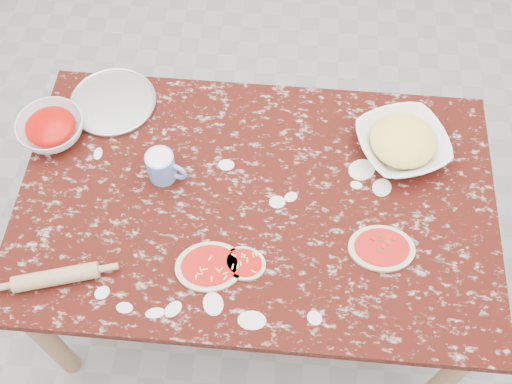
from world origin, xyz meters
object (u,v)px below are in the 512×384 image
object	(u,v)px
pizza_tray	(113,102)
cheese_bowl	(402,144)
worktable	(256,211)
sauce_bowl	(51,129)
flour_mug	(162,166)
rolling_pin	(56,277)

from	to	relation	value
pizza_tray	cheese_bowl	xyz separation A→B (m)	(1.04, -0.12, 0.03)
worktable	sauce_bowl	world-z (taller)	sauce_bowl
pizza_tray	sauce_bowl	bearing A→B (deg)	-138.66
flour_mug	sauce_bowl	bearing A→B (deg)	162.21
pizza_tray	flour_mug	world-z (taller)	flour_mug
pizza_tray	rolling_pin	size ratio (longest dim) A/B	1.19
pizza_tray	cheese_bowl	distance (m)	1.05
worktable	pizza_tray	size ratio (longest dim) A/B	5.17
sauce_bowl	cheese_bowl	size ratio (longest dim) A/B	0.77
worktable	flour_mug	size ratio (longest dim) A/B	11.33
pizza_tray	cheese_bowl	world-z (taller)	cheese_bowl
cheese_bowl	flour_mug	xyz separation A→B (m)	(-0.81, -0.18, 0.02)
sauce_bowl	cheese_bowl	distance (m)	1.23
sauce_bowl	flour_mug	world-z (taller)	flour_mug
pizza_tray	worktable	bearing A→B (deg)	-32.77
worktable	cheese_bowl	xyz separation A→B (m)	(0.48, 0.24, 0.12)
cheese_bowl	flour_mug	size ratio (longest dim) A/B	2.14
worktable	sauce_bowl	distance (m)	0.78
worktable	pizza_tray	distance (m)	0.67
pizza_tray	rolling_pin	world-z (taller)	rolling_pin
worktable	cheese_bowl	size ratio (longest dim) A/B	5.28
sauce_bowl	rolling_pin	xyz separation A→B (m)	(0.15, -0.54, -0.01)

